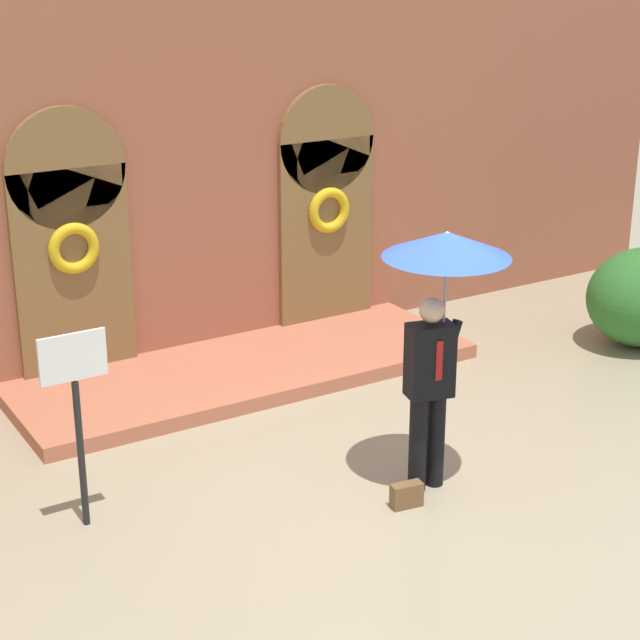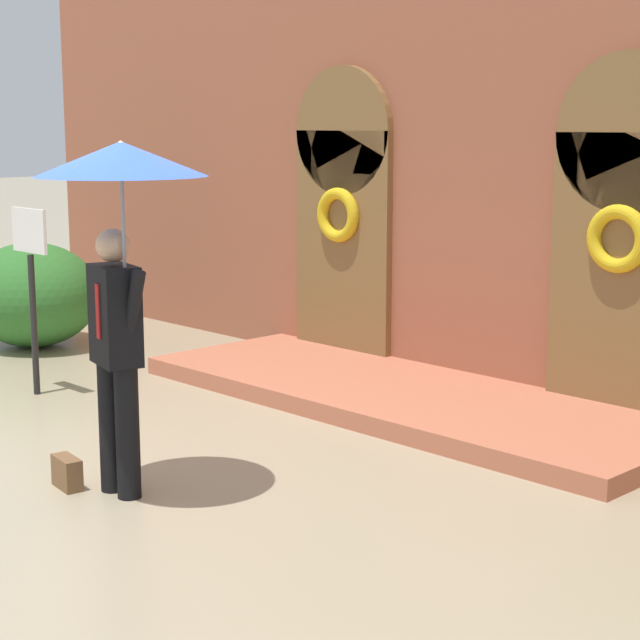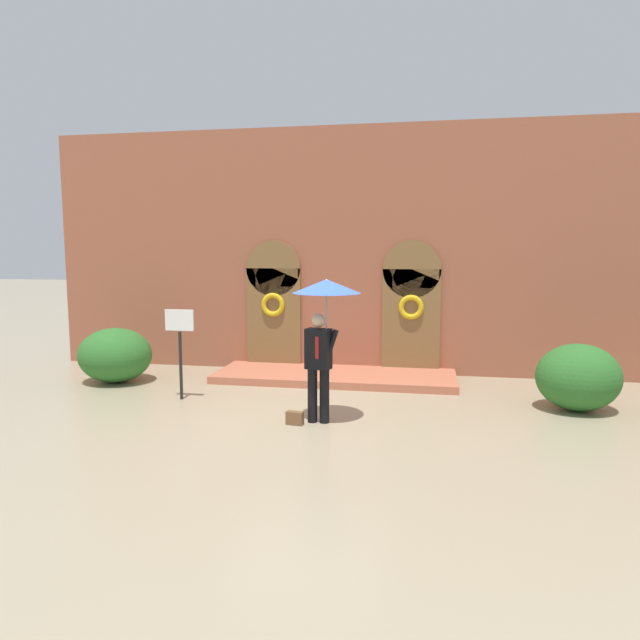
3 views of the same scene
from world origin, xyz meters
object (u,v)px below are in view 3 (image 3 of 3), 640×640
(person_with_umbrella, at_px, (324,307))
(handbag, at_px, (295,418))
(sign_post, at_px, (180,339))
(shrub_left, at_px, (115,355))
(shrub_right, at_px, (578,377))

(person_with_umbrella, xyz_separation_m, handbag, (-0.45, -0.20, -1.80))
(handbag, relative_size, sign_post, 0.16)
(person_with_umbrella, xyz_separation_m, sign_post, (-2.93, 0.97, -0.75))
(person_with_umbrella, distance_m, handbag, 1.87)
(person_with_umbrella, bearing_deg, shrub_left, 157.15)
(person_with_umbrella, bearing_deg, handbag, -156.18)
(handbag, distance_m, shrub_right, 5.06)
(shrub_left, bearing_deg, handbag, -26.97)
(handbag, distance_m, shrub_left, 5.04)
(shrub_left, relative_size, shrub_right, 1.08)
(handbag, height_order, shrub_right, shrub_right)
(handbag, bearing_deg, shrub_left, 161.57)
(person_with_umbrella, relative_size, sign_post, 1.37)
(person_with_umbrella, height_order, shrub_left, person_with_umbrella)
(handbag, relative_size, shrub_right, 0.19)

